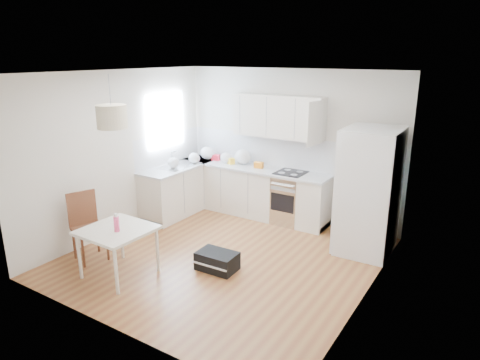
# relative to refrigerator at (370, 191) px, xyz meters

# --- Properties ---
(floor) EXTENTS (4.20, 4.20, 0.00)m
(floor) POSITION_rel_refrigerator_xyz_m (-1.71, -1.40, -0.95)
(floor) COLOR brown
(floor) RESTS_ON ground
(ceiling) EXTENTS (4.20, 4.20, 0.00)m
(ceiling) POSITION_rel_refrigerator_xyz_m (-1.71, -1.40, 1.75)
(ceiling) COLOR white
(ceiling) RESTS_ON wall_back
(wall_back) EXTENTS (4.20, 0.00, 4.20)m
(wall_back) POSITION_rel_refrigerator_xyz_m (-1.71, 0.70, 0.40)
(wall_back) COLOR beige
(wall_back) RESTS_ON floor
(wall_left) EXTENTS (0.00, 4.20, 4.20)m
(wall_left) POSITION_rel_refrigerator_xyz_m (-3.81, -1.40, 0.40)
(wall_left) COLOR beige
(wall_left) RESTS_ON floor
(wall_right) EXTENTS (0.00, 4.20, 4.20)m
(wall_right) POSITION_rel_refrigerator_xyz_m (0.39, -1.40, 0.40)
(wall_right) COLOR beige
(wall_right) RESTS_ON floor
(window_glassblock) EXTENTS (0.02, 1.00, 1.00)m
(window_glassblock) POSITION_rel_refrigerator_xyz_m (-3.80, -0.25, 0.80)
(window_glassblock) COLOR #BFE0F9
(window_glassblock) RESTS_ON wall_left
(cabinets_back) EXTENTS (3.00, 0.60, 0.88)m
(cabinets_back) POSITION_rel_refrigerator_xyz_m (-2.31, 0.40, -0.51)
(cabinets_back) COLOR silver
(cabinets_back) RESTS_ON floor
(cabinets_left) EXTENTS (0.60, 1.80, 0.88)m
(cabinets_left) POSITION_rel_refrigerator_xyz_m (-3.51, -0.20, -0.51)
(cabinets_left) COLOR silver
(cabinets_left) RESTS_ON floor
(counter_back) EXTENTS (3.02, 0.64, 0.04)m
(counter_back) POSITION_rel_refrigerator_xyz_m (-2.31, 0.40, -0.05)
(counter_back) COLOR #A3A5A8
(counter_back) RESTS_ON cabinets_back
(counter_left) EXTENTS (0.64, 1.82, 0.04)m
(counter_left) POSITION_rel_refrigerator_xyz_m (-3.51, -0.20, -0.05)
(counter_left) COLOR #A3A5A8
(counter_left) RESTS_ON cabinets_left
(backsplash_back) EXTENTS (3.00, 0.01, 0.58)m
(backsplash_back) POSITION_rel_refrigerator_xyz_m (-2.31, 0.70, 0.26)
(backsplash_back) COLOR white
(backsplash_back) RESTS_ON wall_back
(backsplash_left) EXTENTS (0.01, 1.80, 0.58)m
(backsplash_left) POSITION_rel_refrigerator_xyz_m (-3.80, -0.20, 0.26)
(backsplash_left) COLOR white
(backsplash_left) RESTS_ON wall_left
(upper_cabinets) EXTENTS (1.70, 0.32, 0.75)m
(upper_cabinets) POSITION_rel_refrigerator_xyz_m (-1.86, 0.54, 0.92)
(upper_cabinets) COLOR silver
(upper_cabinets) RESTS_ON wall_back
(range_oven) EXTENTS (0.50, 0.61, 0.88)m
(range_oven) POSITION_rel_refrigerator_xyz_m (-1.51, 0.40, -0.51)
(range_oven) COLOR silver
(range_oven) RESTS_ON floor
(sink) EXTENTS (0.50, 0.80, 0.16)m
(sink) POSITION_rel_refrigerator_xyz_m (-3.51, -0.25, -0.04)
(sink) COLOR silver
(sink) RESTS_ON counter_left
(refrigerator) EXTENTS (0.93, 0.98, 1.91)m
(refrigerator) POSITION_rel_refrigerator_xyz_m (0.00, 0.00, 0.00)
(refrigerator) COLOR white
(refrigerator) RESTS_ON floor
(dining_table) EXTENTS (0.89, 0.89, 0.68)m
(dining_table) POSITION_rel_refrigerator_xyz_m (-2.62, -2.60, -0.34)
(dining_table) COLOR beige
(dining_table) RESTS_ON floor
(dining_chair) EXTENTS (0.54, 0.54, 1.01)m
(dining_chair) POSITION_rel_refrigerator_xyz_m (-3.34, -2.50, -0.45)
(dining_chair) COLOR #482515
(dining_chair) RESTS_ON floor
(drink_bottle) EXTENTS (0.09, 0.09, 0.25)m
(drink_bottle) POSITION_rel_refrigerator_xyz_m (-2.55, -2.66, -0.15)
(drink_bottle) COLOR #DC3D68
(drink_bottle) RESTS_ON dining_table
(gym_bag) EXTENTS (0.57, 0.38, 0.26)m
(gym_bag) POSITION_rel_refrigerator_xyz_m (-1.58, -1.76, -0.83)
(gym_bag) COLOR black
(gym_bag) RESTS_ON floor
(pendant_lamp) EXTENTS (0.49, 0.49, 0.30)m
(pendant_lamp) POSITION_rel_refrigerator_xyz_m (-2.61, -2.54, 1.23)
(pendant_lamp) COLOR beige
(pendant_lamp) RESTS_ON ceiling
(grocery_bag_a) EXTENTS (0.29, 0.25, 0.26)m
(grocery_bag_a) POSITION_rel_refrigerator_xyz_m (-3.34, 0.42, 0.10)
(grocery_bag_a) COLOR silver
(grocery_bag_a) RESTS_ON counter_back
(grocery_bag_b) EXTENTS (0.23, 0.19, 0.20)m
(grocery_bag_b) POSITION_rel_refrigerator_xyz_m (-2.88, 0.39, 0.07)
(grocery_bag_b) COLOR silver
(grocery_bag_b) RESTS_ON counter_back
(grocery_bag_c) EXTENTS (0.32, 0.27, 0.29)m
(grocery_bag_c) POSITION_rel_refrigerator_xyz_m (-2.56, 0.49, 0.11)
(grocery_bag_c) COLOR silver
(grocery_bag_c) RESTS_ON counter_back
(grocery_bag_d) EXTENTS (0.23, 0.19, 0.20)m
(grocery_bag_d) POSITION_rel_refrigerator_xyz_m (-3.38, 0.05, 0.07)
(grocery_bag_d) COLOR silver
(grocery_bag_d) RESTS_ON counter_back
(grocery_bag_e) EXTENTS (0.22, 0.19, 0.20)m
(grocery_bag_e) POSITION_rel_refrigerator_xyz_m (-3.48, -0.45, 0.07)
(grocery_bag_e) COLOR silver
(grocery_bag_e) RESTS_ON counter_left
(snack_orange) EXTENTS (0.18, 0.13, 0.11)m
(snack_orange) POSITION_rel_refrigerator_xyz_m (-2.15, 0.40, 0.02)
(snack_orange) COLOR orange
(snack_orange) RESTS_ON counter_back
(snack_yellow) EXTENTS (0.19, 0.17, 0.11)m
(snack_yellow) POSITION_rel_refrigerator_xyz_m (-2.77, 0.39, 0.02)
(snack_yellow) COLOR yellow
(snack_yellow) RESTS_ON counter_back
(snack_red) EXTENTS (0.19, 0.15, 0.11)m
(snack_red) POSITION_rel_refrigerator_xyz_m (-3.17, 0.46, 0.02)
(snack_red) COLOR red
(snack_red) RESTS_ON counter_back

